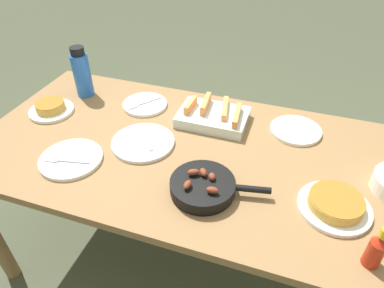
% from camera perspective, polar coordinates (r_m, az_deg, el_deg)
% --- Properties ---
extents(ground_plane, '(14.00, 14.00, 0.00)m').
position_cam_1_polar(ground_plane, '(2.02, 0.00, -18.23)').
color(ground_plane, '#474C38').
extents(dining_table, '(1.87, 0.93, 0.77)m').
position_cam_1_polar(dining_table, '(1.50, 0.00, -3.67)').
color(dining_table, olive).
rests_on(dining_table, ground_plane).
extents(melon_tray, '(0.31, 0.22, 0.09)m').
position_cam_1_polar(melon_tray, '(1.59, 3.55, 4.65)').
color(melon_tray, silver).
rests_on(melon_tray, dining_table).
extents(skillet, '(0.36, 0.24, 0.08)m').
position_cam_1_polar(skillet, '(1.24, 1.96, -7.08)').
color(skillet, black).
rests_on(skillet, dining_table).
extents(frittata_plate_center, '(0.21, 0.21, 0.05)m').
position_cam_1_polar(frittata_plate_center, '(1.79, -22.46, 5.50)').
color(frittata_plate_center, white).
rests_on(frittata_plate_center, dining_table).
extents(frittata_plate_side, '(0.25, 0.25, 0.05)m').
position_cam_1_polar(frittata_plate_side, '(1.28, 22.75, -9.26)').
color(frittata_plate_side, white).
rests_on(frittata_plate_side, dining_table).
extents(empty_plate_near_front, '(0.23, 0.23, 0.02)m').
position_cam_1_polar(empty_plate_near_front, '(1.60, 16.89, 2.21)').
color(empty_plate_near_front, white).
rests_on(empty_plate_near_front, dining_table).
extents(empty_plate_far_left, '(0.25, 0.25, 0.02)m').
position_cam_1_polar(empty_plate_far_left, '(1.46, -19.51, -2.37)').
color(empty_plate_far_left, white).
rests_on(empty_plate_far_left, dining_table).
extents(empty_plate_far_right, '(0.22, 0.22, 0.02)m').
position_cam_1_polar(empty_plate_far_right, '(1.73, -7.85, 6.55)').
color(empty_plate_far_right, white).
rests_on(empty_plate_far_right, dining_table).
extents(empty_plate_mid_edge, '(0.27, 0.27, 0.02)m').
position_cam_1_polar(empty_plate_mid_edge, '(1.48, -8.16, 0.25)').
color(empty_plate_mid_edge, white).
rests_on(empty_plate_mid_edge, dining_table).
extents(water_bottle, '(0.09, 0.09, 0.26)m').
position_cam_1_polar(water_bottle, '(1.85, -17.88, 11.19)').
color(water_bottle, blue).
rests_on(water_bottle, dining_table).
extents(hot_sauce_bottle, '(0.05, 0.05, 0.16)m').
position_cam_1_polar(hot_sauce_bottle, '(1.15, 28.41, -15.17)').
color(hot_sauce_bottle, '#B72814').
rests_on(hot_sauce_bottle, dining_table).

